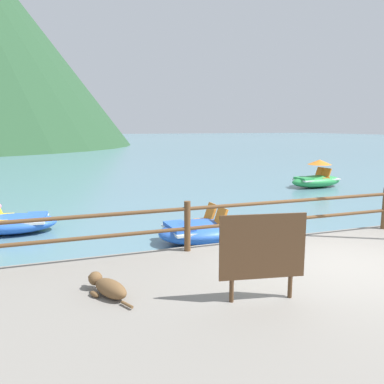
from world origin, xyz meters
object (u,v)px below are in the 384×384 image
(sign_board, at_px, (263,248))
(pedal_boat_3, at_px, (202,230))
(dog_resting, at_px, (108,287))
(pedal_boat_1, at_px, (11,223))
(pedal_boat_2, at_px, (317,179))

(sign_board, relative_size, pedal_boat_3, 0.54)
(dog_resting, xyz_separation_m, pedal_boat_1, (-1.73, 5.59, -0.27))
(dog_resting, bearing_deg, pedal_boat_2, 41.42)
(sign_board, bearing_deg, pedal_boat_2, 49.65)
(pedal_boat_1, relative_size, pedal_boat_2, 0.91)
(sign_board, height_order, pedal_boat_3, sign_board)
(sign_board, height_order, pedal_boat_1, sign_board)
(sign_board, relative_size, pedal_boat_1, 0.49)
(pedal_boat_3, bearing_deg, sign_board, -99.84)
(pedal_boat_2, distance_m, pedal_boat_3, 10.01)
(pedal_boat_2, relative_size, pedal_boat_3, 1.19)
(sign_board, xyz_separation_m, dog_resting, (-1.93, 0.84, -0.61))
(dog_resting, xyz_separation_m, pedal_boat_2, (10.55, 9.31, -0.13))
(sign_board, distance_m, dog_resting, 2.19)
(pedal_boat_1, bearing_deg, dog_resting, -72.76)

